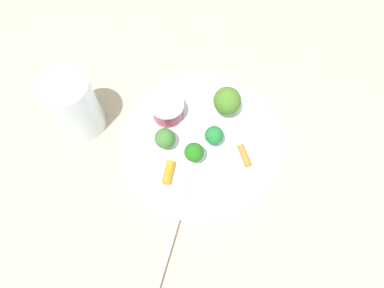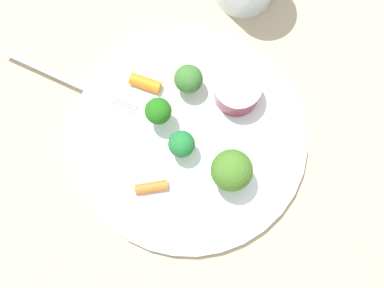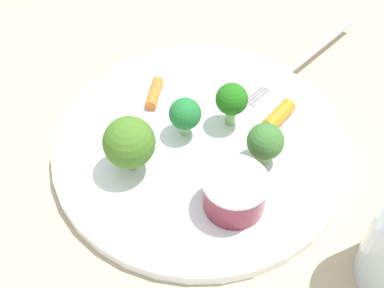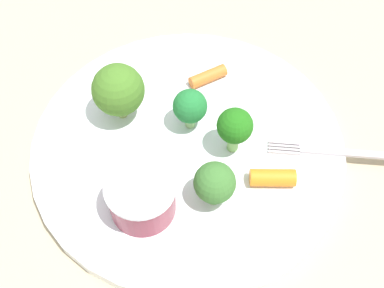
% 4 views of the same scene
% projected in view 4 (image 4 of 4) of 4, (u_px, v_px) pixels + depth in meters
% --- Properties ---
extents(ground_plane, '(2.40, 2.40, 0.00)m').
position_uv_depth(ground_plane, '(188.00, 149.00, 0.45)').
color(ground_plane, tan).
extents(plate, '(0.28, 0.28, 0.01)m').
position_uv_depth(plate, '(188.00, 145.00, 0.44)').
color(plate, white).
rests_on(plate, ground_plane).
extents(sauce_cup, '(0.06, 0.06, 0.04)m').
position_uv_depth(sauce_cup, '(142.00, 197.00, 0.39)').
color(sauce_cup, maroon).
rests_on(sauce_cup, plate).
extents(broccoli_floret_0, '(0.03, 0.03, 0.04)m').
position_uv_depth(broccoli_floret_0, '(190.00, 107.00, 0.43)').
color(broccoli_floret_0, '#85B46C').
rests_on(broccoli_floret_0, plate).
extents(broccoli_floret_1, '(0.05, 0.05, 0.06)m').
position_uv_depth(broccoli_floret_1, '(118.00, 90.00, 0.43)').
color(broccoli_floret_1, '#98AF58').
rests_on(broccoli_floret_1, plate).
extents(broccoli_floret_2, '(0.03, 0.03, 0.04)m').
position_uv_depth(broccoli_floret_2, '(215.00, 183.00, 0.39)').
color(broccoli_floret_2, '#89B467').
rests_on(broccoli_floret_2, plate).
extents(broccoli_floret_3, '(0.03, 0.03, 0.05)m').
position_uv_depth(broccoli_floret_3, '(235.00, 127.00, 0.41)').
color(broccoli_floret_3, '#80B662').
rests_on(broccoli_floret_3, plate).
extents(carrot_stick_0, '(0.02, 0.04, 0.01)m').
position_uv_depth(carrot_stick_0, '(273.00, 178.00, 0.41)').
color(carrot_stick_0, orange).
rests_on(carrot_stick_0, plate).
extents(carrot_stick_1, '(0.02, 0.04, 0.01)m').
position_uv_depth(carrot_stick_1, '(208.00, 76.00, 0.48)').
color(carrot_stick_1, orange).
rests_on(carrot_stick_1, plate).
extents(fork, '(0.06, 0.18, 0.00)m').
position_uv_depth(fork, '(367.00, 154.00, 0.43)').
color(fork, '#BBB0B3').
rests_on(fork, plate).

